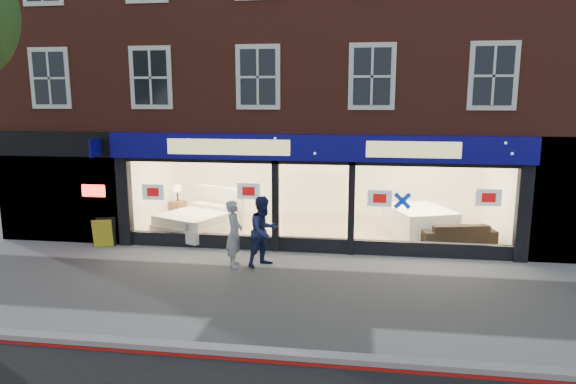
% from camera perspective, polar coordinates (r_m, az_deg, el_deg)
% --- Properties ---
extents(ground, '(120.00, 120.00, 0.00)m').
position_cam_1_polar(ground, '(11.64, 1.29, -11.10)').
color(ground, gray).
rests_on(ground, ground).
extents(kerb_line, '(60.00, 0.10, 0.01)m').
position_cam_1_polar(kerb_line, '(8.85, -1.26, -18.43)').
color(kerb_line, '#8C0A07').
rests_on(kerb_line, ground).
extents(kerb_stone, '(60.00, 0.25, 0.12)m').
position_cam_1_polar(kerb_stone, '(9.00, -1.05, -17.52)').
color(kerb_stone, gray).
rests_on(kerb_stone, ground).
extents(showroom_floor, '(11.00, 4.50, 0.10)m').
position_cam_1_polar(showroom_floor, '(16.59, 3.49, -4.27)').
color(showroom_floor, tan).
rests_on(showroom_floor, ground).
extents(building, '(19.00, 8.26, 10.30)m').
position_cam_1_polar(building, '(17.87, 4.16, 18.19)').
color(building, maroon).
rests_on(building, ground).
extents(display_bed, '(2.65, 2.85, 1.30)m').
position_cam_1_polar(display_bed, '(16.32, -9.80, -3.17)').
color(display_bed, silver).
rests_on(display_bed, showroom_floor).
extents(bedside_table, '(0.58, 0.58, 0.55)m').
position_cam_1_polar(bedside_table, '(18.58, -12.10, -1.84)').
color(bedside_table, brown).
rests_on(bedside_table, showroom_floor).
extents(mattress_stack, '(2.27, 2.52, 0.82)m').
position_cam_1_polar(mattress_stack, '(16.37, 14.35, -3.13)').
color(mattress_stack, white).
rests_on(mattress_stack, showroom_floor).
extents(sofa, '(2.23, 1.23, 0.62)m').
position_cam_1_polar(sofa, '(15.66, 18.26, -4.34)').
color(sofa, black).
rests_on(sofa, showroom_floor).
extents(a_board, '(0.64, 0.51, 0.85)m').
position_cam_1_polar(a_board, '(15.77, -19.73, -4.27)').
color(a_board, gold).
rests_on(a_board, ground).
extents(pedestrian_grey, '(0.44, 0.64, 1.72)m').
position_cam_1_polar(pedestrian_grey, '(13.16, -5.99, -4.63)').
color(pedestrian_grey, '#9FA2A7').
rests_on(pedestrian_grey, ground).
extents(pedestrian_blue, '(1.09, 1.12, 1.82)m').
position_cam_1_polar(pedestrian_blue, '(13.13, -2.71, -4.39)').
color(pedestrian_blue, '#1C234F').
rests_on(pedestrian_blue, ground).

